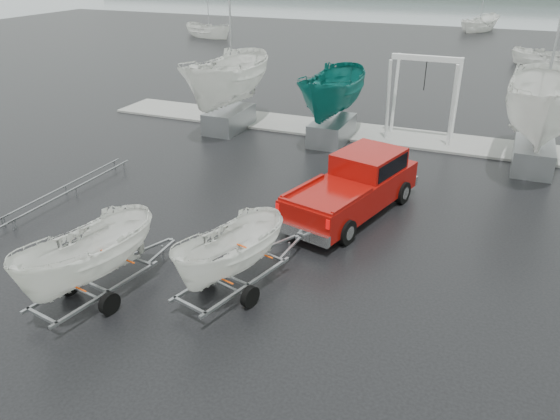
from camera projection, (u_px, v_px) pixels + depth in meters
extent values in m
plane|color=black|center=(275.00, 252.00, 17.13)|extent=(120.00, 120.00, 0.00)
plane|color=slate|center=(488.00, 2.00, 100.39)|extent=(300.00, 300.00, 0.00)
cube|color=#969690|center=(375.00, 134.00, 27.93)|extent=(30.00, 3.00, 0.12)
cube|color=maroon|center=(352.00, 193.00, 19.23)|extent=(3.59, 6.41, 0.99)
cube|color=maroon|center=(369.00, 163.00, 19.68)|extent=(2.49, 2.83, 0.89)
cube|color=black|center=(369.00, 162.00, 19.66)|extent=(2.46, 2.58, 0.58)
cube|color=silver|center=(301.00, 233.00, 17.16)|extent=(2.09, 0.73, 0.37)
cylinder|color=black|center=(356.00, 180.00, 21.38)|extent=(0.52, 0.89, 0.84)
cylinder|color=black|center=(402.00, 192.00, 20.29)|extent=(0.52, 0.89, 0.84)
cylinder|color=black|center=(296.00, 215.00, 18.54)|extent=(0.52, 0.89, 0.84)
cylinder|color=black|center=(346.00, 232.00, 17.45)|extent=(0.52, 0.89, 0.84)
cube|color=gray|center=(218.00, 272.00, 15.21)|extent=(1.01, 3.50, 0.08)
cube|color=gray|center=(248.00, 285.00, 14.61)|extent=(1.01, 3.50, 0.08)
cylinder|color=gray|center=(228.00, 286.00, 14.83)|extent=(1.57, 0.49, 0.08)
cylinder|color=black|center=(207.00, 277.00, 15.27)|extent=(0.33, 0.63, 0.60)
cylinder|color=black|center=(250.00, 297.00, 14.39)|extent=(0.33, 0.63, 0.60)
imported|color=white|center=(229.00, 211.00, 14.03)|extent=(1.85, 1.88, 4.00)
cube|color=#F24807|center=(251.00, 250.00, 15.24)|extent=(1.51, 0.44, 0.03)
cube|color=#F24807|center=(211.00, 274.00, 14.10)|extent=(1.51, 0.44, 0.03)
cube|color=gray|center=(80.00, 280.00, 14.86)|extent=(0.70, 3.56, 0.08)
cube|color=gray|center=(108.00, 292.00, 14.32)|extent=(0.70, 3.56, 0.08)
cylinder|color=gray|center=(89.00, 294.00, 14.50)|extent=(1.59, 0.35, 0.08)
cylinder|color=black|center=(69.00, 285.00, 14.89)|extent=(0.28, 0.62, 0.60)
cylinder|color=black|center=(110.00, 304.00, 14.11)|extent=(0.28, 0.62, 0.60)
imported|color=white|center=(81.00, 211.00, 13.63)|extent=(1.92, 1.95, 4.39)
cube|color=#F24807|center=(114.00, 255.00, 14.96)|extent=(1.53, 0.31, 0.03)
cube|color=#F24807|center=(66.00, 282.00, 13.74)|extent=(1.53, 0.31, 0.03)
cylinder|color=silver|center=(388.00, 101.00, 26.18)|extent=(0.16, 0.58, 3.99)
cylinder|color=silver|center=(395.00, 94.00, 27.52)|extent=(0.16, 0.58, 3.99)
cylinder|color=silver|center=(452.00, 108.00, 25.14)|extent=(0.16, 0.58, 3.99)
cylinder|color=silver|center=(456.00, 100.00, 26.47)|extent=(0.16, 0.58, 3.99)
cube|color=silver|center=(427.00, 58.00, 25.47)|extent=(3.30, 0.25, 0.25)
cube|color=gray|center=(229.00, 119.00, 28.60)|extent=(1.60, 3.20, 1.10)
imported|color=white|center=(226.00, 34.00, 26.75)|extent=(2.81, 2.89, 7.47)
cube|color=gray|center=(332.00, 130.00, 26.82)|extent=(1.60, 3.20, 1.10)
imported|color=#0E645D|center=(335.00, 51.00, 25.19)|extent=(2.43, 2.50, 6.47)
cube|color=gray|center=(533.00, 156.00, 23.48)|extent=(1.60, 3.20, 1.10)
imported|color=white|center=(556.00, 48.00, 21.53)|extent=(2.99, 3.07, 7.95)
cylinder|color=gray|center=(75.00, 188.00, 20.86)|extent=(0.06, 6.50, 0.06)
cylinder|color=gray|center=(65.00, 186.00, 21.03)|extent=(0.06, 6.50, 0.06)
imported|color=white|center=(210.00, 37.00, 59.31)|extent=(3.17, 3.12, 6.56)
imported|color=white|center=(479.00, 31.00, 64.05)|extent=(3.56, 3.60, 7.21)
imported|color=white|center=(551.00, 66.00, 44.75)|extent=(2.48, 2.42, 6.36)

